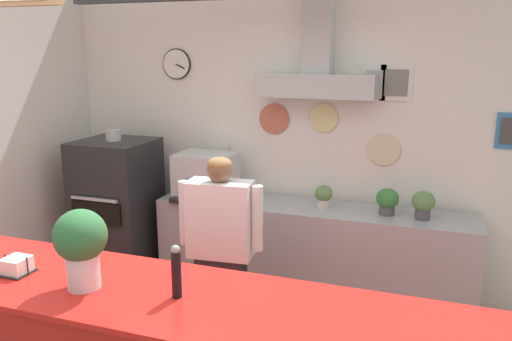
# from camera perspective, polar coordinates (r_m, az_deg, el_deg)

# --- Properties ---
(back_wall_assembly) EXTENTS (4.60, 2.44, 3.06)m
(back_wall_assembly) POSITION_cam_1_polar(r_m,az_deg,el_deg) (4.67, 4.50, 5.66)
(back_wall_assembly) COLOR #9E9E99
(back_wall_assembly) RESTS_ON ground_plane
(back_prep_counter) EXTENTS (2.77, 0.54, 0.91)m
(back_prep_counter) POSITION_cam_1_polar(r_m,az_deg,el_deg) (4.66, 6.08, -9.44)
(back_prep_counter) COLOR #A3A5AD
(back_prep_counter) RESTS_ON ground_plane
(pizza_oven) EXTENTS (0.67, 0.68, 1.52)m
(pizza_oven) POSITION_cam_1_polar(r_m,az_deg,el_deg) (5.09, -15.01, -4.65)
(pizza_oven) COLOR #232326
(pizza_oven) RESTS_ON ground_plane
(shop_worker) EXTENTS (0.60, 0.26, 1.53)m
(shop_worker) POSITION_cam_1_polar(r_m,az_deg,el_deg) (3.69, -3.90, -9.50)
(shop_worker) COLOR #232328
(shop_worker) RESTS_ON ground_plane
(espresso_machine) EXTENTS (0.53, 0.49, 0.41)m
(espresso_machine) POSITION_cam_1_polar(r_m,az_deg,el_deg) (4.74, -5.57, -0.62)
(espresso_machine) COLOR silver
(espresso_machine) RESTS_ON back_prep_counter
(potted_thyme) EXTENTS (0.18, 0.18, 0.22)m
(potted_thyme) POSITION_cam_1_polar(r_m,az_deg,el_deg) (4.38, 14.36, -3.22)
(potted_thyme) COLOR #4C4C51
(potted_thyme) RESTS_ON back_prep_counter
(potted_basil) EXTENTS (0.19, 0.19, 0.23)m
(potted_basil) POSITION_cam_1_polar(r_m,az_deg,el_deg) (4.34, 18.05, -3.51)
(potted_basil) COLOR #4C4C51
(potted_basil) RESTS_ON back_prep_counter
(potted_sage) EXTENTS (0.15, 0.15, 0.20)m
(potted_sage) POSITION_cam_1_polar(r_m,az_deg,el_deg) (4.45, 7.50, -2.76)
(potted_sage) COLOR beige
(potted_sage) RESTS_ON back_prep_counter
(napkin_holder) EXTENTS (0.16, 0.15, 0.10)m
(napkin_holder) POSITION_cam_1_polar(r_m,az_deg,el_deg) (3.08, -24.99, -9.60)
(napkin_holder) COLOR #262628
(napkin_holder) RESTS_ON service_counter
(basil_vase) EXTENTS (0.26, 0.26, 0.41)m
(basil_vase) POSITION_cam_1_polar(r_m,az_deg,el_deg) (2.72, -18.82, -7.87)
(basil_vase) COLOR silver
(basil_vase) RESTS_ON service_counter
(pepper_grinder) EXTENTS (0.05, 0.05, 0.27)m
(pepper_grinder) POSITION_cam_1_polar(r_m,az_deg,el_deg) (2.54, -8.83, -11.02)
(pepper_grinder) COLOR black
(pepper_grinder) RESTS_ON service_counter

